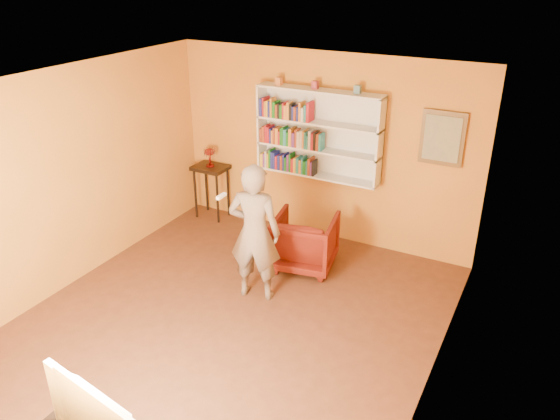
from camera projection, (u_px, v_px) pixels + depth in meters
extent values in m
cube|color=#482717|center=(231.00, 325.00, 6.32)|extent=(5.30, 5.80, 0.12)
cube|color=#B77122|center=(323.00, 148.00, 7.74)|extent=(5.30, 0.04, 2.70)
cube|color=#B77122|center=(24.00, 357.00, 3.70)|extent=(5.30, 0.04, 2.70)
cube|color=#B77122|center=(70.00, 178.00, 6.68)|extent=(0.04, 5.80, 2.70)
cube|color=#B77122|center=(444.00, 268.00, 4.76)|extent=(0.04, 5.80, 2.70)
cube|color=silver|center=(220.00, 84.00, 5.14)|extent=(5.30, 5.80, 0.06)
cube|color=silver|center=(322.00, 132.00, 7.61)|extent=(1.80, 0.03, 1.20)
cube|color=silver|center=(262.00, 126.00, 7.88)|extent=(0.03, 0.28, 1.20)
cube|color=silver|center=(380.00, 143.00, 7.13)|extent=(0.03, 0.28, 1.20)
cube|color=silver|center=(317.00, 175.00, 7.76)|extent=(1.80, 0.28, 0.03)
cube|color=silver|center=(318.00, 149.00, 7.60)|extent=(1.80, 0.28, 0.03)
cube|color=silver|center=(319.00, 123.00, 7.44)|extent=(1.80, 0.28, 0.03)
cube|color=silver|center=(319.00, 91.00, 7.25)|extent=(1.80, 0.28, 0.03)
cube|color=gold|center=(264.00, 159.00, 8.03)|extent=(0.04, 0.18, 0.20)
cube|color=#5D2A7F|center=(266.00, 159.00, 8.01)|extent=(0.03, 0.17, 0.21)
cube|color=beige|center=(268.00, 158.00, 7.99)|extent=(0.02, 0.18, 0.25)
cube|color=gold|center=(270.00, 159.00, 7.99)|extent=(0.03, 0.19, 0.22)
cube|color=#16651B|center=(272.00, 158.00, 7.96)|extent=(0.03, 0.18, 0.27)
cube|color=navy|center=(274.00, 159.00, 7.93)|extent=(0.03, 0.14, 0.25)
cube|color=navy|center=(276.00, 160.00, 7.93)|extent=(0.03, 0.16, 0.25)
cube|color=maroon|center=(278.00, 162.00, 7.91)|extent=(0.03, 0.14, 0.20)
cube|color=navy|center=(281.00, 161.00, 7.90)|extent=(0.04, 0.16, 0.21)
cube|color=maroon|center=(283.00, 162.00, 7.89)|extent=(0.03, 0.17, 0.21)
cube|color=navy|center=(286.00, 161.00, 7.87)|extent=(0.02, 0.18, 0.24)
cube|color=#16651B|center=(288.00, 163.00, 7.86)|extent=(0.03, 0.18, 0.20)
cube|color=#5D2A7F|center=(290.00, 162.00, 7.83)|extent=(0.03, 0.15, 0.25)
cube|color=#16651B|center=(292.00, 162.00, 7.81)|extent=(0.03, 0.15, 0.26)
cube|color=maroon|center=(295.00, 164.00, 7.82)|extent=(0.04, 0.19, 0.20)
cube|color=gold|center=(297.00, 164.00, 7.79)|extent=(0.04, 0.17, 0.22)
cube|color=teal|center=(299.00, 164.00, 7.77)|extent=(0.04, 0.16, 0.23)
cube|color=orange|center=(302.00, 166.00, 7.77)|extent=(0.03, 0.19, 0.20)
cube|color=teal|center=(304.00, 165.00, 7.74)|extent=(0.02, 0.17, 0.25)
cube|color=#16651B|center=(306.00, 166.00, 7.74)|extent=(0.04, 0.18, 0.20)
cube|color=teal|center=(309.00, 167.00, 7.72)|extent=(0.02, 0.17, 0.21)
cube|color=maroon|center=(311.00, 166.00, 7.70)|extent=(0.03, 0.19, 0.24)
cube|color=#5D2A7F|center=(313.00, 168.00, 7.68)|extent=(0.02, 0.14, 0.20)
cube|color=black|center=(315.00, 168.00, 7.67)|extent=(0.03, 0.15, 0.22)
cube|color=maroon|center=(263.00, 134.00, 7.88)|extent=(0.03, 0.18, 0.19)
cube|color=maroon|center=(266.00, 133.00, 7.85)|extent=(0.04, 0.18, 0.23)
cube|color=maroon|center=(268.00, 133.00, 7.81)|extent=(0.02, 0.14, 0.25)
cube|color=maroon|center=(270.00, 134.00, 7.82)|extent=(0.04, 0.18, 0.24)
cube|color=navy|center=(272.00, 135.00, 7.79)|extent=(0.03, 0.15, 0.22)
cube|color=orange|center=(274.00, 136.00, 7.78)|extent=(0.02, 0.14, 0.19)
cube|color=maroon|center=(276.00, 135.00, 7.77)|extent=(0.03, 0.16, 0.23)
cube|color=orange|center=(279.00, 135.00, 7.75)|extent=(0.04, 0.16, 0.23)
cube|color=maroon|center=(282.00, 137.00, 7.75)|extent=(0.03, 0.19, 0.20)
cube|color=#16651B|center=(283.00, 136.00, 7.73)|extent=(0.02, 0.17, 0.24)
cube|color=#16651B|center=(285.00, 135.00, 7.71)|extent=(0.03, 0.17, 0.26)
cube|color=teal|center=(287.00, 137.00, 7.70)|extent=(0.04, 0.16, 0.23)
cube|color=#16651B|center=(290.00, 138.00, 7.69)|extent=(0.03, 0.17, 0.20)
cube|color=orange|center=(292.00, 137.00, 7.66)|extent=(0.04, 0.18, 0.25)
cube|color=#5D2A7F|center=(295.00, 139.00, 7.65)|extent=(0.04, 0.17, 0.20)
cube|color=maroon|center=(298.00, 138.00, 7.61)|extent=(0.03, 0.14, 0.26)
cube|color=beige|center=(301.00, 139.00, 7.61)|extent=(0.04, 0.18, 0.23)
cube|color=beige|center=(303.00, 138.00, 7.59)|extent=(0.03, 0.18, 0.25)
cube|color=orange|center=(305.00, 139.00, 7.58)|extent=(0.02, 0.19, 0.25)
cube|color=teal|center=(307.00, 140.00, 7.57)|extent=(0.03, 0.18, 0.23)
cube|color=teal|center=(309.00, 141.00, 7.56)|extent=(0.02, 0.16, 0.19)
cube|color=beige|center=(311.00, 140.00, 7.52)|extent=(0.04, 0.15, 0.26)
cube|color=maroon|center=(314.00, 140.00, 7.53)|extent=(0.03, 0.19, 0.24)
cube|color=black|center=(316.00, 141.00, 7.49)|extent=(0.03, 0.15, 0.25)
cube|color=maroon|center=(319.00, 142.00, 7.48)|extent=(0.04, 0.16, 0.24)
cube|color=teal|center=(322.00, 142.00, 7.46)|extent=(0.03, 0.15, 0.24)
cube|color=navy|center=(263.00, 106.00, 7.70)|extent=(0.04, 0.18, 0.25)
cube|color=maroon|center=(266.00, 106.00, 7.68)|extent=(0.02, 0.19, 0.26)
cube|color=orange|center=(267.00, 108.00, 7.68)|extent=(0.02, 0.17, 0.22)
cube|color=gold|center=(269.00, 108.00, 7.66)|extent=(0.03, 0.17, 0.23)
cube|color=navy|center=(272.00, 108.00, 7.65)|extent=(0.03, 0.18, 0.22)
cube|color=orange|center=(273.00, 107.00, 7.61)|extent=(0.03, 0.14, 0.27)
cube|color=#16651B|center=(276.00, 109.00, 7.62)|extent=(0.04, 0.18, 0.22)
cube|color=maroon|center=(279.00, 110.00, 7.61)|extent=(0.03, 0.19, 0.19)
cube|color=black|center=(281.00, 110.00, 7.58)|extent=(0.03, 0.15, 0.21)
cube|color=#16651B|center=(283.00, 111.00, 7.57)|extent=(0.04, 0.17, 0.20)
cube|color=maroon|center=(285.00, 110.00, 7.55)|extent=(0.02, 0.16, 0.23)
cube|color=orange|center=(287.00, 112.00, 7.53)|extent=(0.04, 0.14, 0.19)
cube|color=orange|center=(290.00, 110.00, 7.51)|extent=(0.04, 0.14, 0.24)
cube|color=black|center=(292.00, 111.00, 7.49)|extent=(0.03, 0.15, 0.22)
cube|color=navy|center=(295.00, 113.00, 7.49)|extent=(0.03, 0.17, 0.19)
cube|color=maroon|center=(297.00, 113.00, 7.48)|extent=(0.03, 0.17, 0.19)
cube|color=navy|center=(300.00, 113.00, 7.47)|extent=(0.03, 0.18, 0.20)
cube|color=orange|center=(302.00, 111.00, 7.44)|extent=(0.03, 0.17, 0.26)
cube|color=beige|center=(304.00, 114.00, 7.43)|extent=(0.04, 0.16, 0.19)
cube|color=teal|center=(307.00, 113.00, 7.41)|extent=(0.03, 0.18, 0.23)
cube|color=maroon|center=(310.00, 112.00, 7.39)|extent=(0.04, 0.19, 0.27)
cube|color=#CA7439|center=(279.00, 81.00, 7.48)|extent=(0.08, 0.08, 0.11)
cube|color=#92303D|center=(315.00, 85.00, 7.25)|extent=(0.08, 0.08, 0.11)
cube|color=slate|center=(358.00, 89.00, 7.00)|extent=(0.08, 0.08, 0.11)
cube|color=brown|center=(442.00, 138.00, 6.83)|extent=(0.55, 0.04, 0.70)
cube|color=gray|center=(442.00, 139.00, 6.81)|extent=(0.45, 0.02, 0.58)
cylinder|color=black|center=(195.00, 194.00, 8.64)|extent=(0.04, 0.04, 0.80)
cylinder|color=black|center=(218.00, 199.00, 8.47)|extent=(0.04, 0.04, 0.80)
cylinder|color=black|center=(206.00, 187.00, 8.89)|extent=(0.04, 0.04, 0.80)
cylinder|color=black|center=(228.00, 192.00, 8.71)|extent=(0.04, 0.04, 0.80)
cube|color=black|center=(210.00, 168.00, 8.50)|extent=(0.52, 0.40, 0.06)
cylinder|color=maroon|center=(210.00, 165.00, 8.48)|extent=(0.12, 0.12, 0.02)
cylinder|color=maroon|center=(210.00, 160.00, 8.44)|extent=(0.03, 0.03, 0.16)
ellipsoid|color=maroon|center=(209.00, 152.00, 8.39)|extent=(0.17, 0.17, 0.11)
cylinder|color=beige|center=(214.00, 153.00, 8.35)|extent=(0.01, 0.01, 0.12)
cylinder|color=beige|center=(215.00, 152.00, 8.39)|extent=(0.01, 0.01, 0.12)
cylinder|color=beige|center=(214.00, 151.00, 8.43)|extent=(0.01, 0.01, 0.12)
cylinder|color=beige|center=(213.00, 151.00, 8.46)|extent=(0.01, 0.01, 0.12)
cylinder|color=beige|center=(210.00, 151.00, 8.46)|extent=(0.01, 0.01, 0.12)
cylinder|color=beige|center=(207.00, 151.00, 8.45)|extent=(0.01, 0.01, 0.12)
cylinder|color=beige|center=(205.00, 151.00, 8.42)|extent=(0.01, 0.01, 0.12)
cylinder|color=beige|center=(204.00, 152.00, 8.39)|extent=(0.01, 0.01, 0.12)
cylinder|color=beige|center=(205.00, 153.00, 8.35)|extent=(0.01, 0.01, 0.12)
cylinder|color=beige|center=(206.00, 154.00, 8.32)|extent=(0.01, 0.01, 0.12)
cylinder|color=beige|center=(209.00, 154.00, 8.31)|extent=(0.01, 0.01, 0.12)
cylinder|color=beige|center=(212.00, 154.00, 8.32)|extent=(0.01, 0.01, 0.12)
imported|color=#450804|center=(305.00, 241.00, 7.27)|extent=(0.92, 0.94, 0.74)
imported|color=#68594C|center=(255.00, 233.00, 6.42)|extent=(0.71, 0.55, 1.72)
cube|color=white|center=(221.00, 196.00, 6.00)|extent=(0.04, 0.15, 0.04)
imported|color=black|center=(107.00, 414.00, 3.99)|extent=(1.06, 0.31, 0.61)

